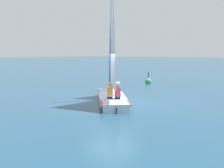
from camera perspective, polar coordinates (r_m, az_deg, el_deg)
name	(u,v)px	position (r m, az deg, el deg)	size (l,w,h in m)	color
ground_plane	(112,102)	(11.35, 0.00, -4.84)	(260.00, 260.00, 0.00)	navy
sailboat_main	(112,83)	(11.14, 0.01, 0.32)	(3.86, 3.75, 6.08)	#B2BCCC
sailor_helm	(110,93)	(10.57, -0.55, -2.37)	(0.43, 0.42, 1.16)	black
sailor_crew	(118,93)	(10.43, 1.47, -2.45)	(0.43, 0.42, 1.16)	black
buoy_marker	(148,81)	(18.80, 9.43, 0.76)	(0.51, 0.51, 1.06)	green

